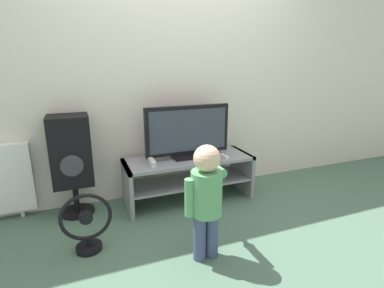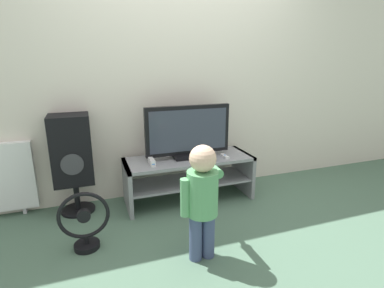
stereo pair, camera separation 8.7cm
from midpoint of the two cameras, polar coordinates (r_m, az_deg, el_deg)
ground_plane at (r=2.93m, az=1.80°, el=-12.29°), size 16.00×16.00×0.00m
wall_back at (r=3.10m, az=-1.75°, el=14.33°), size 10.00×0.06×2.60m
tv_stand at (r=3.00m, az=0.24°, el=-5.28°), size 1.26×0.46×0.44m
television at (r=2.90m, az=0.11°, el=2.20°), size 0.84×0.20×0.51m
game_console at (r=2.79m, az=-6.82°, el=-3.33°), size 0.04×0.16×0.05m
remote_primary at (r=2.99m, az=7.08°, el=-2.33°), size 0.04×0.13×0.03m
child at (r=2.07m, az=3.17°, el=-9.39°), size 0.32×0.48×0.84m
speaker_tower at (r=2.86m, az=-21.11°, el=-1.42°), size 0.34×0.31×0.92m
floor_fan at (r=2.41m, az=-18.77°, el=-14.13°), size 0.37×0.19×0.46m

